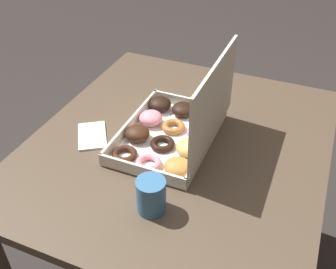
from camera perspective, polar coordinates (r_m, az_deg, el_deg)
The scene contains 4 objects.
dining_table at distance 1.26m, azimuth 1.54°, elevation -4.65°, with size 0.98×0.87×0.70m.
donut_box at distance 1.17m, azimuth 1.25°, elevation 1.07°, with size 0.38×0.27×0.28m.
coffee_mug at distance 0.96m, azimuth -2.48°, elevation -8.76°, with size 0.07×0.07×0.09m.
paper_napkin at distance 1.23m, azimuth -10.95°, elevation -0.15°, with size 0.16×0.15×0.01m.
Camera 1 is at (0.88, 0.33, 1.44)m, focal length 42.00 mm.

